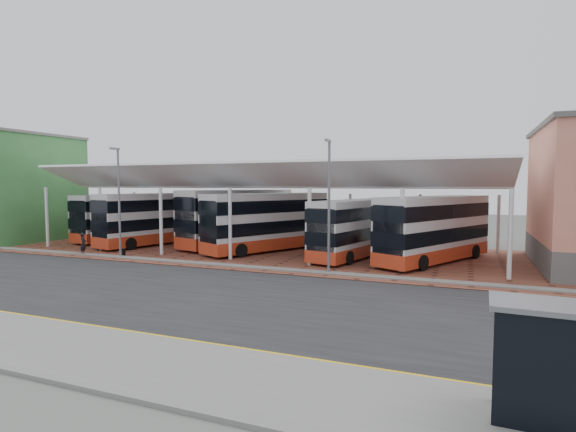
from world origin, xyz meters
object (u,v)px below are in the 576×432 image
object	(u,v)px
bus_0	(125,217)
bus_3	(267,222)
bus_1	(156,219)
pedestrian	(83,244)
bus_2	(238,218)
bus_4	(356,229)
bus_5	(434,229)

from	to	relation	value
bus_0	bus_3	distance (m)	16.22
bus_0	bus_1	distance (m)	5.46
bus_3	pedestrian	xyz separation A→B (m)	(-12.18, -7.18, -1.47)
pedestrian	bus_2	bearing A→B (deg)	-65.73
bus_0	bus_4	size ratio (longest dim) A/B	1.03
bus_2	pedestrian	bearing A→B (deg)	-115.45
bus_3	bus_4	bearing A→B (deg)	23.15
bus_3	pedestrian	size ratio (longest dim) A/B	6.69
bus_3	bus_4	size ratio (longest dim) A/B	1.07
bus_5	bus_4	bearing A→B (deg)	-155.00
bus_3	bus_4	world-z (taller)	bus_3
bus_3	bus_2	bearing A→B (deg)	177.18
bus_0	bus_2	world-z (taller)	bus_2
bus_1	bus_3	bearing A→B (deg)	14.60
bus_1	bus_2	distance (m)	7.48
bus_2	bus_5	xyz separation A→B (m)	(16.72, -2.55, -0.17)
bus_5	pedestrian	size ratio (longest dim) A/B	6.53
bus_1	bus_4	world-z (taller)	bus_1
bus_1	bus_5	world-z (taller)	bus_1
bus_1	bus_4	size ratio (longest dim) A/B	1.08
bus_5	pedestrian	world-z (taller)	bus_5
bus_3	pedestrian	bearing A→B (deg)	-123.54
bus_0	pedestrian	world-z (taller)	bus_0
bus_0	bus_2	distance (m)	12.31
bus_2	bus_3	size ratio (longest dim) A/B	1.07
bus_1	bus_2	bearing A→B (deg)	31.05
bus_1	bus_5	xyz separation A→B (m)	(23.88, -0.40, -0.01)
bus_4	bus_2	bearing A→B (deg)	-178.65
bus_1	bus_3	xyz separation A→B (m)	(10.97, 0.06, 0.04)
bus_3	bus_5	distance (m)	12.91
bus_1	bus_3	size ratio (longest dim) A/B	1.01
bus_1	bus_2	size ratio (longest dim) A/B	0.94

